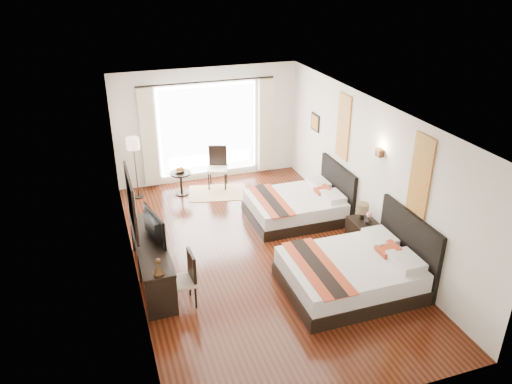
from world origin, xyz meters
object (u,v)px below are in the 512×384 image
object	(u,v)px
nightstand	(363,233)
table_lamp	(362,209)
bed_far	(299,205)
floor_lamp	(133,148)
fruit_bowl	(180,171)
television	(149,227)
window_chair	(218,175)
desk_chair	(183,289)
vase	(368,223)
bed_near	(355,272)
side_table	(181,184)
console_desk	(152,261)

from	to	relation	value
nightstand	table_lamp	xyz separation A→B (m)	(-0.01, 0.09, 0.48)
bed_far	floor_lamp	world-z (taller)	floor_lamp
bed_far	fruit_bowl	bearing A→B (deg)	137.54
television	window_chair	xyz separation A→B (m)	(2.04, 3.34, -0.71)
desk_chair	television	bearing A→B (deg)	-71.88
vase	window_chair	size ratio (longest dim) A/B	0.15
nightstand	floor_lamp	size ratio (longest dim) A/B	0.39
vase	television	world-z (taller)	television
vase	fruit_bowl	world-z (taller)	vase
bed_near	bed_far	world-z (taller)	bed_near
table_lamp	floor_lamp	xyz separation A→B (m)	(-3.86, 3.50, 0.48)
fruit_bowl	desk_chair	bearing A→B (deg)	-100.48
side_table	window_chair	bearing A→B (deg)	9.16
console_desk	fruit_bowl	bearing A→B (deg)	71.04
window_chair	bed_far	bearing A→B (deg)	50.07
bed_far	fruit_bowl	world-z (taller)	bed_far
bed_near	vase	world-z (taller)	bed_near
console_desk	television	size ratio (longest dim) A/B	2.45
console_desk	television	world-z (taller)	television
table_lamp	side_table	distance (m)	4.43
desk_chair	vase	bearing A→B (deg)	-175.01
bed_far	table_lamp	bearing A→B (deg)	-63.03
fruit_bowl	vase	bearing A→B (deg)	-51.08
bed_near	nightstand	world-z (taller)	bed_near
bed_far	console_desk	world-z (taller)	bed_far
television	window_chair	distance (m)	3.98
desk_chair	side_table	world-z (taller)	desk_chair
table_lamp	television	distance (m)	3.99
vase	window_chair	distance (m)	4.20
bed_near	window_chair	world-z (taller)	bed_near
window_chair	nightstand	bearing A→B (deg)	48.24
bed_near	television	size ratio (longest dim) A/B	2.47
floor_lamp	window_chair	bearing A→B (deg)	-0.49
table_lamp	floor_lamp	world-z (taller)	floor_lamp
bed_near	side_table	distance (m)	5.03
bed_far	nightstand	size ratio (longest dim) A/B	3.46
vase	fruit_bowl	distance (m)	4.60
nightstand	bed_near	bearing A→B (deg)	-125.01
console_desk	fruit_bowl	size ratio (longest dim) A/B	9.60
television	side_table	size ratio (longest dim) A/B	1.61
bed_near	nightstand	xyz separation A→B (m)	(0.81, 1.16, -0.05)
vase	console_desk	bearing A→B (deg)	175.60
nightstand	fruit_bowl	size ratio (longest dim) A/B	2.52
window_chair	fruit_bowl	bearing A→B (deg)	-62.80
console_desk	television	distance (m)	0.64
vase	side_table	world-z (taller)	vase
vase	desk_chair	bearing A→B (deg)	-171.86
bed_far	vase	size ratio (longest dim) A/B	13.71
bed_far	desk_chair	world-z (taller)	bed_far
bed_near	floor_lamp	world-z (taller)	floor_lamp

